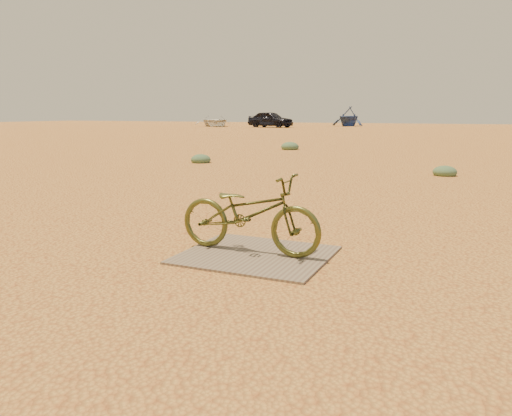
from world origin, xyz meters
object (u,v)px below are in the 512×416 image
at_px(car, 270,119).
at_px(plywood_board, 256,255).
at_px(boat_near_left, 215,121).
at_px(boat_far_left, 349,116).
at_px(bicycle, 249,213).

bearing_deg(car, plywood_board, -146.47).
height_order(car, boat_near_left, car).
xyz_separation_m(plywood_board, boat_far_left, (-10.04, 44.95, 0.95)).
distance_m(car, boat_far_left, 8.77).
distance_m(plywood_board, car, 41.17).
relative_size(car, boat_far_left, 1.15).
bearing_deg(bicycle, boat_far_left, 13.12).
relative_size(car, boat_near_left, 0.85).
bearing_deg(plywood_board, boat_near_left, 119.14).
xyz_separation_m(plywood_board, boat_near_left, (-21.72, 38.96, 0.50)).
relative_size(plywood_board, boat_far_left, 0.37).
relative_size(bicycle, boat_far_left, 0.39).
bearing_deg(boat_near_left, bicycle, -96.21).
bearing_deg(car, boat_far_left, -27.52).
bearing_deg(boat_near_left, car, -42.96).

